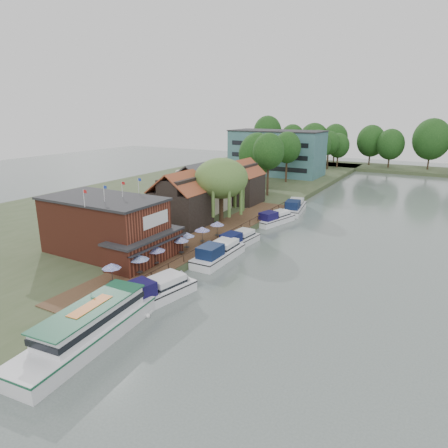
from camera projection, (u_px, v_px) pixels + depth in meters
The scene contains 30 objects.
ground at pixel (218, 282), 44.88m from camera, with size 260.00×260.00×0.00m, color #515D59.
land_bank at pixel (181, 195), 88.25m from camera, with size 50.00×140.00×1.00m, color #384728.
quay_deck at pixel (205, 239), 56.75m from camera, with size 6.00×50.00×0.10m, color #47301E.
quay_rail at pixel (223, 238), 55.76m from camera, with size 0.20×49.00×1.00m, color black, non-canonical shape.
pub at pixel (116, 228), 49.42m from camera, with size 20.00×11.00×7.30m, color maroon, non-canonical shape.
hotel_block at pixel (277, 152), 111.83m from camera, with size 25.40×12.40×12.30m, color #38666B, non-canonical shape.
cottage_a at pixel (180, 199), 62.26m from camera, with size 8.60×7.60×8.50m, color black, non-canonical shape.
cottage_b at pixel (199, 187), 72.04m from camera, with size 9.60×8.60×8.50m, color beige, non-canonical shape.
cottage_c at pixel (242, 181), 77.65m from camera, with size 7.60×7.60×8.50m, color black, non-canonical shape.
willow at pixel (221, 191), 64.03m from camera, with size 8.60×8.60×10.43m, color #476B2D, non-canonical shape.
umbrella_0 at pixel (112, 274), 41.43m from camera, with size 2.01×2.01×2.38m, color #1B2798, non-canonical shape.
umbrella_1 at pixel (139, 265), 43.81m from camera, with size 2.32×2.32×2.38m, color navy, non-canonical shape.
umbrella_2 at pixel (156, 256), 46.50m from camera, with size 2.31×2.31×2.38m, color navy, non-canonical shape.
umbrella_3 at pixel (181, 246), 49.93m from camera, with size 2.01×2.01×2.38m, color navy, non-canonical shape.
umbrella_4 at pixel (187, 241), 51.83m from camera, with size 2.12×2.12×2.38m, color navy, non-canonical shape.
umbrella_5 at pixel (202, 235), 54.23m from camera, with size 2.16×2.16×2.38m, color navy, non-canonical shape.
umbrella_6 at pixel (217, 229), 56.82m from camera, with size 2.04×2.04×2.38m, color navy, non-canonical shape.
cruiser_0 at pixel (153, 289), 40.09m from camera, with size 3.48×10.75×2.64m, color white, non-canonical shape.
cruiser_1 at pixel (218, 251), 51.14m from camera, with size 3.43×10.61×2.60m, color white, non-canonical shape.
cruiser_2 at pixel (238, 238), 56.65m from camera, with size 3.05×9.45×2.27m, color silver, non-canonical shape.
cruiser_3 at pixel (275, 217), 67.92m from camera, with size 3.07×9.51×2.29m, color white, non-canonical shape.
cruiser_4 at pixel (295, 205), 75.36m from camera, with size 3.46×10.68×2.62m, color silver, non-canonical shape.
tour_boat at pixel (86, 327), 32.70m from camera, with size 4.11×14.59×3.19m, color silver, non-canonical shape.
swan at pixel (148, 315), 37.26m from camera, with size 0.44×0.44×0.44m, color white.
bank_tree_0 at pixel (268, 165), 83.86m from camera, with size 6.61×6.61×13.16m, color #143811, non-canonical shape.
bank_tree_1 at pixel (257, 161), 91.54m from camera, with size 8.48×8.48×12.76m, color #143811, non-canonical shape.
bank_tree_2 at pixel (287, 157), 99.68m from camera, with size 6.78×6.78×12.58m, color #143811, non-canonical shape.
bank_tree_3 at pixel (317, 152), 113.75m from camera, with size 7.37×7.37×12.39m, color #143811, non-canonical shape.
bank_tree_4 at pixel (328, 150), 121.61m from camera, with size 6.32×6.32×11.64m, color #143811, non-canonical shape.
bank_tree_5 at pixel (338, 150), 125.89m from camera, with size 6.73×6.73×10.72m, color #143811, non-canonical shape.
Camera 1 is at (21.09, -35.54, 18.71)m, focal length 32.00 mm.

